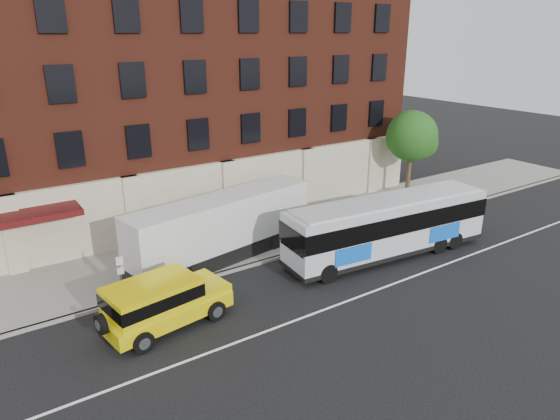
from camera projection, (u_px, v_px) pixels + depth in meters
ground at (356, 305)px, 22.33m from camera, size 120.00×120.00×0.00m
sidewalk at (252, 238)px, 29.34m from camera, size 60.00×6.00×0.15m
kerb at (281, 257)px, 27.00m from camera, size 60.00×0.25×0.15m
lane_line at (349, 301)px, 22.72m from camera, size 60.00×0.12×0.01m
building at (188, 95)px, 33.00m from camera, size 30.00×12.10×15.00m
sign_pole at (120, 272)px, 22.19m from camera, size 0.30×0.20×2.50m
street_tree at (412, 138)px, 35.36m from camera, size 3.60×3.60×6.20m
city_bus at (388, 225)px, 26.72m from camera, size 12.06×3.66×3.25m
yellow_suv at (160, 301)px, 20.33m from camera, size 5.67×3.03×2.11m
shipping_container at (223, 230)px, 26.20m from camera, size 10.80×3.96×3.53m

